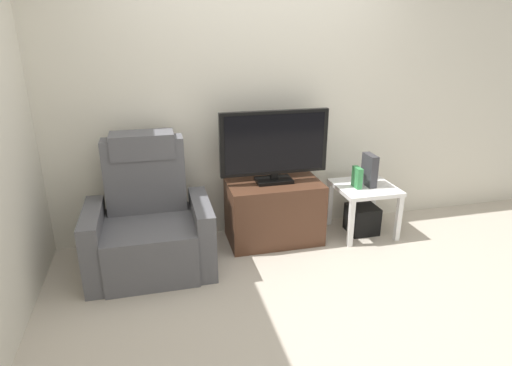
{
  "coord_description": "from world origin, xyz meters",
  "views": [
    {
      "loc": [
        -0.93,
        -2.62,
        1.88
      ],
      "look_at": [
        -0.15,
        0.5,
        0.7
      ],
      "focal_mm": 30.01,
      "sensor_mm": 36.0,
      "label": 1
    }
  ],
  "objects_px": {
    "tv_stand": "(274,211)",
    "television": "(274,145)",
    "subwoofer_box": "(362,219)",
    "recliner_armchair": "(149,224)",
    "game_console": "(369,170)",
    "side_table": "(364,193)",
    "book_upright": "(357,177)"
  },
  "relations": [
    {
      "from": "television",
      "to": "recliner_armchair",
      "type": "relative_size",
      "value": 0.89
    },
    {
      "from": "subwoofer_box",
      "to": "book_upright",
      "type": "bearing_deg",
      "value": -168.69
    },
    {
      "from": "game_console",
      "to": "recliner_armchair",
      "type": "bearing_deg",
      "value": -175.77
    },
    {
      "from": "tv_stand",
      "to": "book_upright",
      "type": "distance_m",
      "value": 0.83
    },
    {
      "from": "subwoofer_box",
      "to": "game_console",
      "type": "relative_size",
      "value": 0.9
    },
    {
      "from": "tv_stand",
      "to": "recliner_armchair",
      "type": "bearing_deg",
      "value": -170.25
    },
    {
      "from": "subwoofer_box",
      "to": "recliner_armchair",
      "type": "bearing_deg",
      "value": -175.98
    },
    {
      "from": "television",
      "to": "book_upright",
      "type": "distance_m",
      "value": 0.84
    },
    {
      "from": "television",
      "to": "side_table",
      "type": "relative_size",
      "value": 1.79
    },
    {
      "from": "television",
      "to": "subwoofer_box",
      "type": "height_order",
      "value": "television"
    },
    {
      "from": "recliner_armchair",
      "to": "subwoofer_box",
      "type": "xyz_separation_m",
      "value": [
        1.98,
        0.14,
        -0.24
      ]
    },
    {
      "from": "recliner_armchair",
      "to": "subwoofer_box",
      "type": "height_order",
      "value": "recliner_armchair"
    },
    {
      "from": "tv_stand",
      "to": "television",
      "type": "xyz_separation_m",
      "value": [
        0.0,
        0.02,
        0.62
      ]
    },
    {
      "from": "subwoofer_box",
      "to": "television",
      "type": "bearing_deg",
      "value": 175.37
    },
    {
      "from": "book_upright",
      "to": "game_console",
      "type": "bearing_deg",
      "value": 12.53
    },
    {
      "from": "book_upright",
      "to": "subwoofer_box",
      "type": "bearing_deg",
      "value": 11.31
    },
    {
      "from": "book_upright",
      "to": "game_console",
      "type": "xyz_separation_m",
      "value": [
        0.14,
        0.03,
        0.05
      ]
    },
    {
      "from": "television",
      "to": "subwoofer_box",
      "type": "xyz_separation_m",
      "value": [
        0.87,
        -0.07,
        -0.77
      ]
    },
    {
      "from": "side_table",
      "to": "game_console",
      "type": "distance_m",
      "value": 0.23
    },
    {
      "from": "tv_stand",
      "to": "side_table",
      "type": "relative_size",
      "value": 1.56
    },
    {
      "from": "television",
      "to": "game_console",
      "type": "distance_m",
      "value": 0.95
    },
    {
      "from": "tv_stand",
      "to": "game_console",
      "type": "height_order",
      "value": "game_console"
    },
    {
      "from": "side_table",
      "to": "game_console",
      "type": "bearing_deg",
      "value": 15.95
    },
    {
      "from": "recliner_armchair",
      "to": "game_console",
      "type": "relative_size",
      "value": 3.63
    },
    {
      "from": "television",
      "to": "book_upright",
      "type": "relative_size",
      "value": 4.98
    },
    {
      "from": "tv_stand",
      "to": "game_console",
      "type": "relative_size",
      "value": 2.82
    },
    {
      "from": "recliner_armchair",
      "to": "book_upright",
      "type": "relative_size",
      "value": 5.57
    },
    {
      "from": "television",
      "to": "game_console",
      "type": "xyz_separation_m",
      "value": [
        0.91,
        -0.06,
        -0.28
      ]
    },
    {
      "from": "recliner_armchair",
      "to": "game_console",
      "type": "distance_m",
      "value": 2.04
    },
    {
      "from": "tv_stand",
      "to": "recliner_armchair",
      "type": "relative_size",
      "value": 0.78
    },
    {
      "from": "tv_stand",
      "to": "television",
      "type": "relative_size",
      "value": 0.87
    },
    {
      "from": "side_table",
      "to": "book_upright",
      "type": "distance_m",
      "value": 0.2
    }
  ]
}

